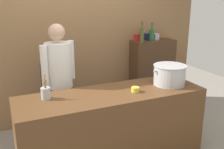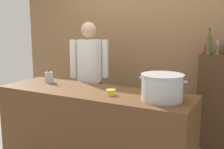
% 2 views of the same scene
% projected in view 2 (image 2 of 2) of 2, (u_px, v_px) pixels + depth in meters
% --- Properties ---
extents(brick_back_panel, '(4.40, 0.10, 3.00)m').
position_uv_depth(brick_back_panel, '(141.00, 33.00, 4.11)').
color(brick_back_panel, olive).
rests_on(brick_back_panel, ground_plane).
extents(prep_counter, '(2.22, 0.70, 0.90)m').
position_uv_depth(prep_counter, '(94.00, 129.00, 3.08)').
color(prep_counter, brown).
rests_on(prep_counter, ground_plane).
extents(chef, '(0.48, 0.41, 1.66)m').
position_uv_depth(chef, '(89.00, 73.00, 3.78)').
color(chef, black).
rests_on(chef, ground_plane).
extents(stockpot_large, '(0.47, 0.41, 0.25)m').
position_uv_depth(stockpot_large, '(162.00, 87.00, 2.60)').
color(stockpot_large, '#B7BABF').
rests_on(stockpot_large, prep_counter).
extents(utensil_crock, '(0.10, 0.10, 0.28)m').
position_uv_depth(utensil_crock, '(49.00, 77.00, 3.44)').
color(utensil_crock, '#B7BABF').
rests_on(utensil_crock, prep_counter).
extents(butter_jar, '(0.10, 0.10, 0.06)m').
position_uv_depth(butter_jar, '(111.00, 92.00, 2.81)').
color(butter_jar, yellow).
rests_on(butter_jar, prep_counter).
extents(wine_bottle_olive, '(0.07, 0.07, 0.33)m').
position_uv_depth(wine_bottle_olive, '(209.00, 45.00, 3.41)').
color(wine_bottle_olive, '#475123').
rests_on(wine_bottle_olive, bar_cabinet).
extents(wine_glass_tall, '(0.07, 0.07, 0.18)m').
position_uv_depth(wine_glass_tall, '(218.00, 44.00, 3.46)').
color(wine_glass_tall, silver).
rests_on(wine_glass_tall, bar_cabinet).
extents(spice_tin_red, '(0.08, 0.08, 0.12)m').
position_uv_depth(spice_tin_red, '(207.00, 49.00, 3.52)').
color(spice_tin_red, red).
rests_on(spice_tin_red, bar_cabinet).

